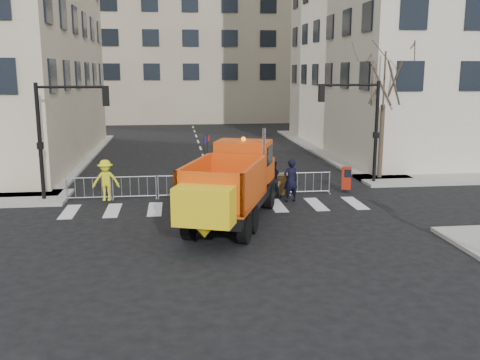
{
  "coord_description": "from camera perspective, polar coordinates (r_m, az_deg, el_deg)",
  "views": [
    {
      "loc": [
        -1.97,
        -17.28,
        5.9
      ],
      "look_at": [
        0.46,
        2.5,
        1.82
      ],
      "focal_mm": 40.0,
      "sensor_mm": 36.0,
      "label": 1
    }
  ],
  "objects": [
    {
      "name": "sidewalk_back",
      "position": [
        26.51,
        -2.57,
        -1.15
      ],
      "size": [
        64.0,
        5.0,
        0.15
      ],
      "primitive_type": "cube",
      "color": "gray",
      "rests_on": "ground"
    },
    {
      "name": "worker",
      "position": [
        24.76,
        -14.12,
        -0.02
      ],
      "size": [
        1.2,
        0.69,
        1.86
      ],
      "primitive_type": "imported",
      "rotation": [
        0.0,
        0.0,
        0.0
      ],
      "color": "yellow",
      "rests_on": "sidewalk_back"
    },
    {
      "name": "street_tree",
      "position": [
        30.02,
        14.97,
        7.07
      ],
      "size": [
        3.0,
        3.0,
        7.5
      ],
      "primitive_type": null,
      "color": "#382B21",
      "rests_on": "ground"
    },
    {
      "name": "traffic_light_left",
      "position": [
        25.71,
        -20.56,
        3.67
      ],
      "size": [
        0.18,
        0.18,
        5.4
      ],
      "primitive_type": "cylinder",
      "color": "black",
      "rests_on": "ground"
    },
    {
      "name": "traffic_light_right",
      "position": [
        28.93,
        14.31,
        4.85
      ],
      "size": [
        0.18,
        0.18,
        5.4
      ],
      "primitive_type": "cylinder",
      "color": "black",
      "rests_on": "ground"
    },
    {
      "name": "ground",
      "position": [
        18.37,
        -0.48,
        -7.18
      ],
      "size": [
        120.0,
        120.0,
        0.0
      ],
      "primitive_type": "plane",
      "color": "black",
      "rests_on": "ground"
    },
    {
      "name": "plow_truck",
      "position": [
        20.72,
        -0.87,
        -0.35
      ],
      "size": [
        5.57,
        9.7,
        3.66
      ],
      "rotation": [
        0.0,
        0.0,
        1.22
      ],
      "color": "black",
      "rests_on": "ground"
    },
    {
      "name": "newspaper_box",
      "position": [
        26.92,
        11.27,
        0.2
      ],
      "size": [
        0.54,
        0.51,
        1.1
      ],
      "primitive_type": "cube",
      "rotation": [
        0.0,
        0.0,
        -0.29
      ],
      "color": "#9A1B0B",
      "rests_on": "sidewalk_back"
    },
    {
      "name": "building_far",
      "position": [
        69.58,
        -5.59,
        16.54
      ],
      "size": [
        30.0,
        18.0,
        24.0
      ],
      "primitive_type": "cube",
      "color": "gray",
      "rests_on": "ground"
    },
    {
      "name": "crowd_barriers",
      "position": [
        25.48,
        -4.11,
        -0.59
      ],
      "size": [
        12.6,
        0.6,
        1.1
      ],
      "primitive_type": null,
      "color": "#9EA0A5",
      "rests_on": "ground"
    },
    {
      "name": "cop_a",
      "position": [
        24.51,
        5.43,
        -0.05
      ],
      "size": [
        0.82,
        0.65,
        1.98
      ],
      "primitive_type": "imported",
      "rotation": [
        0.0,
        0.0,
        3.41
      ],
      "color": "black",
      "rests_on": "ground"
    },
    {
      "name": "cop_b",
      "position": [
        25.2,
        3.44,
        0.09
      ],
      "size": [
        0.95,
        0.78,
        1.8
      ],
      "primitive_type": "imported",
      "rotation": [
        0.0,
        0.0,
        3.02
      ],
      "color": "black",
      "rests_on": "ground"
    },
    {
      "name": "cop_c",
      "position": [
        24.4,
        2.9,
        -0.32
      ],
      "size": [
        1.05,
        1.02,
        1.76
      ],
      "primitive_type": "imported",
      "rotation": [
        0.0,
        0.0,
        3.9
      ],
      "color": "black",
      "rests_on": "ground"
    }
  ]
}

